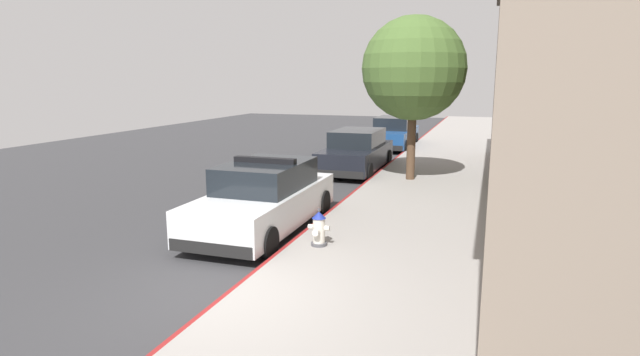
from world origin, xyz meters
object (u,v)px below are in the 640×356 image
(parked_car_dark_far, at_px, (394,133))
(fire_hydrant, at_px, (319,229))
(police_cruiser, at_px, (264,198))
(parked_car_silver_ahead, at_px, (357,152))
(street_tree, at_px, (414,69))

(parked_car_dark_far, distance_m, fire_hydrant, 16.22)
(police_cruiser, xyz_separation_m, parked_car_silver_ahead, (0.10, 8.01, -0.00))
(parked_car_silver_ahead, xyz_separation_m, parked_car_dark_far, (0.10, 7.00, 0.00))
(street_tree, bearing_deg, police_cruiser, -110.52)
(parked_car_silver_ahead, relative_size, fire_hydrant, 6.37)
(parked_car_silver_ahead, relative_size, street_tree, 0.92)
(fire_hydrant, relative_size, street_tree, 0.14)
(parked_car_silver_ahead, xyz_separation_m, fire_hydrant, (1.61, -9.15, -0.23))
(fire_hydrant, bearing_deg, police_cruiser, 146.24)
(police_cruiser, height_order, fire_hydrant, police_cruiser)
(parked_car_silver_ahead, distance_m, fire_hydrant, 9.29)
(parked_car_silver_ahead, bearing_deg, street_tree, -36.37)
(police_cruiser, height_order, street_tree, street_tree)
(street_tree, bearing_deg, parked_car_dark_far, 104.09)
(police_cruiser, height_order, parked_car_dark_far, police_cruiser)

